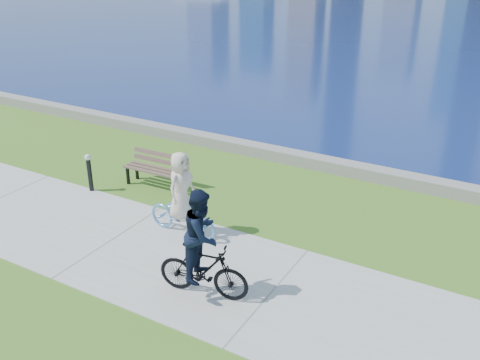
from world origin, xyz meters
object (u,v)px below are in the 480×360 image
object	(u,v)px
park_bench	(156,167)
cyclist_woman	(182,205)
bollard_lamp	(89,170)
cyclist_man	(203,253)

from	to	relation	value
park_bench	cyclist_woman	bearing A→B (deg)	-41.74
park_bench	bollard_lamp	distance (m)	1.75
bollard_lamp	cyclist_woman	distance (m)	3.54
cyclist_woman	bollard_lamp	bearing A→B (deg)	80.80
park_bench	cyclist_man	xyz separation A→B (m)	(3.86, -3.52, 0.39)
cyclist_woman	cyclist_man	distance (m)	2.40
cyclist_woman	cyclist_man	size ratio (longest dim) A/B	0.91
bollard_lamp	cyclist_man	xyz separation A→B (m)	(5.17, -2.36, 0.33)
bollard_lamp	cyclist_man	world-z (taller)	cyclist_man
cyclist_woman	cyclist_man	bearing A→B (deg)	-133.61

